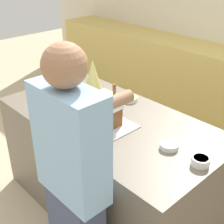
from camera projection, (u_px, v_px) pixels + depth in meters
ground_plane at (109, 203)px, 2.84m from camera, size 12.00×12.00×0.00m
kitchen_island at (109, 164)px, 2.63m from camera, size 1.82×0.95×0.90m
baking_tray at (107, 124)px, 2.32m from camera, size 0.40×0.31×0.01m
gingerbread_house at (107, 109)px, 2.26m from camera, size 0.21×0.15×0.33m
decorative_tree at (93, 75)px, 2.81m from camera, size 0.17×0.17×0.29m
candy_bowl_beside_tree at (169, 146)px, 2.04m from camera, size 0.12×0.12×0.04m
candy_bowl_near_tray_left at (71, 83)px, 2.96m from camera, size 0.13×0.13×0.05m
candy_bowl_center_rear at (130, 99)px, 2.67m from camera, size 0.12×0.12×0.04m
candy_bowl_far_right at (51, 84)px, 2.93m from camera, size 0.09×0.09×0.05m
candy_bowl_far_left at (200, 161)px, 1.88m from camera, size 0.11×0.11×0.05m
person at (74, 184)px, 1.77m from camera, size 0.45×0.56×1.69m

